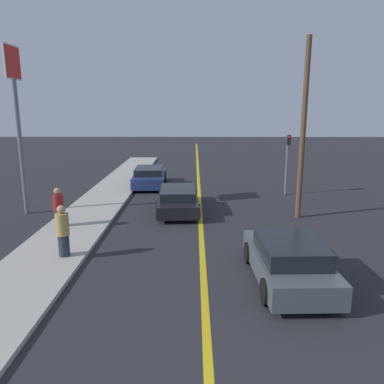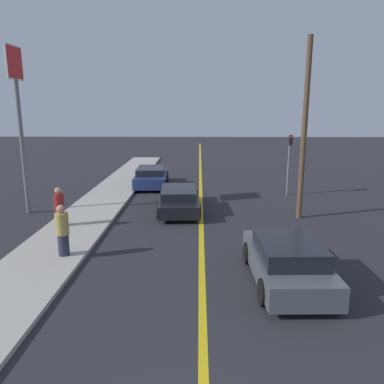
{
  "view_description": "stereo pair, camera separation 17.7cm",
  "coord_description": "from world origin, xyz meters",
  "px_view_note": "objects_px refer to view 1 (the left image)",
  "views": [
    {
      "loc": [
        -0.28,
        -3.35,
        4.97
      ],
      "look_at": [
        -0.37,
        10.6,
        1.77
      ],
      "focal_mm": 35.0,
      "sensor_mm": 36.0,
      "label": 1
    },
    {
      "loc": [
        -0.1,
        -3.35,
        4.97
      ],
      "look_at": [
        -0.37,
        10.6,
        1.77
      ],
      "focal_mm": 35.0,
      "sensor_mm": 36.0,
      "label": 2
    }
  ],
  "objects_px": {
    "pedestrian_near_curb": "(63,231)",
    "roadside_sign": "(15,97)",
    "utility_pole": "(303,131)",
    "pedestrian_mid_group": "(59,208)",
    "traffic_light": "(287,158)",
    "car_far_distant": "(150,177)",
    "car_ahead_center": "(178,199)",
    "car_near_right_lane": "(288,261)"
  },
  "relations": [
    {
      "from": "pedestrian_near_curb",
      "to": "roadside_sign",
      "type": "distance_m",
      "value": 7.94
    },
    {
      "from": "utility_pole",
      "to": "pedestrian_mid_group",
      "type": "bearing_deg",
      "value": -170.16
    },
    {
      "from": "roadside_sign",
      "to": "utility_pole",
      "type": "distance_m",
      "value": 12.82
    },
    {
      "from": "pedestrian_mid_group",
      "to": "traffic_light",
      "type": "bearing_deg",
      "value": 30.04
    },
    {
      "from": "car_far_distant",
      "to": "car_ahead_center",
      "type": "bearing_deg",
      "value": -72.66
    },
    {
      "from": "car_near_right_lane",
      "to": "traffic_light",
      "type": "relative_size",
      "value": 1.25
    },
    {
      "from": "pedestrian_near_curb",
      "to": "pedestrian_mid_group",
      "type": "xyz_separation_m",
      "value": [
        -1.26,
        3.14,
        -0.06
      ]
    },
    {
      "from": "car_ahead_center",
      "to": "pedestrian_near_curb",
      "type": "distance_m",
      "value": 6.98
    },
    {
      "from": "traffic_light",
      "to": "car_ahead_center",
      "type": "bearing_deg",
      "value": -150.82
    },
    {
      "from": "traffic_light",
      "to": "roadside_sign",
      "type": "height_order",
      "value": "roadside_sign"
    },
    {
      "from": "car_near_right_lane",
      "to": "car_ahead_center",
      "type": "distance_m",
      "value": 8.36
    },
    {
      "from": "car_near_right_lane",
      "to": "pedestrian_mid_group",
      "type": "relative_size",
      "value": 2.63
    },
    {
      "from": "pedestrian_near_curb",
      "to": "traffic_light",
      "type": "xyz_separation_m",
      "value": [
        9.55,
        9.39,
        1.16
      ]
    },
    {
      "from": "car_near_right_lane",
      "to": "pedestrian_near_curb",
      "type": "distance_m",
      "value": 7.19
    },
    {
      "from": "car_far_distant",
      "to": "roadside_sign",
      "type": "relative_size",
      "value": 0.59
    },
    {
      "from": "traffic_light",
      "to": "roadside_sign",
      "type": "xyz_separation_m",
      "value": [
        -13.21,
        -3.91,
        3.26
      ]
    },
    {
      "from": "utility_pole",
      "to": "roadside_sign",
      "type": "bearing_deg",
      "value": 177.51
    },
    {
      "from": "pedestrian_near_curb",
      "to": "roadside_sign",
      "type": "relative_size",
      "value": 0.23
    },
    {
      "from": "car_near_right_lane",
      "to": "pedestrian_near_curb",
      "type": "relative_size",
      "value": 2.48
    },
    {
      "from": "utility_pole",
      "to": "car_ahead_center",
      "type": "bearing_deg",
      "value": 168.9
    },
    {
      "from": "pedestrian_mid_group",
      "to": "traffic_light",
      "type": "relative_size",
      "value": 0.47
    },
    {
      "from": "car_near_right_lane",
      "to": "pedestrian_near_curb",
      "type": "xyz_separation_m",
      "value": [
        -7.01,
        1.57,
        0.34
      ]
    },
    {
      "from": "pedestrian_near_curb",
      "to": "car_far_distant",
      "type": "bearing_deg",
      "value": 82.92
    },
    {
      "from": "car_far_distant",
      "to": "pedestrian_mid_group",
      "type": "relative_size",
      "value": 2.78
    },
    {
      "from": "car_near_right_lane",
      "to": "car_ahead_center",
      "type": "xyz_separation_m",
      "value": [
        -3.5,
        7.59,
        -0.07
      ]
    },
    {
      "from": "car_near_right_lane",
      "to": "utility_pole",
      "type": "distance_m",
      "value": 7.57
    },
    {
      "from": "utility_pole",
      "to": "car_near_right_lane",
      "type": "bearing_deg",
      "value": -107.5
    },
    {
      "from": "car_near_right_lane",
      "to": "pedestrian_mid_group",
      "type": "bearing_deg",
      "value": 148.59
    },
    {
      "from": "car_ahead_center",
      "to": "traffic_light",
      "type": "height_order",
      "value": "traffic_light"
    },
    {
      "from": "roadside_sign",
      "to": "car_far_distant",
      "type": "bearing_deg",
      "value": 50.65
    },
    {
      "from": "traffic_light",
      "to": "pedestrian_near_curb",
      "type": "bearing_deg",
      "value": -135.48
    },
    {
      "from": "car_far_distant",
      "to": "roadside_sign",
      "type": "height_order",
      "value": "roadside_sign"
    },
    {
      "from": "traffic_light",
      "to": "roadside_sign",
      "type": "relative_size",
      "value": 0.45
    },
    {
      "from": "car_far_distant",
      "to": "car_near_right_lane",
      "type": "bearing_deg",
      "value": -69.77
    },
    {
      "from": "pedestrian_near_curb",
      "to": "pedestrian_mid_group",
      "type": "relative_size",
      "value": 1.06
    },
    {
      "from": "car_ahead_center",
      "to": "utility_pole",
      "type": "relative_size",
      "value": 0.61
    },
    {
      "from": "roadside_sign",
      "to": "utility_pole",
      "type": "bearing_deg",
      "value": -2.49
    },
    {
      "from": "roadside_sign",
      "to": "utility_pole",
      "type": "height_order",
      "value": "utility_pole"
    },
    {
      "from": "car_ahead_center",
      "to": "traffic_light",
      "type": "xyz_separation_m",
      "value": [
        6.04,
        3.37,
        1.56
      ]
    },
    {
      "from": "car_near_right_lane",
      "to": "pedestrian_near_curb",
      "type": "height_order",
      "value": "pedestrian_near_curb"
    },
    {
      "from": "car_ahead_center",
      "to": "car_near_right_lane",
      "type": "bearing_deg",
      "value": -68.28
    },
    {
      "from": "car_far_distant",
      "to": "pedestrian_mid_group",
      "type": "bearing_deg",
      "value": -110.0
    }
  ]
}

